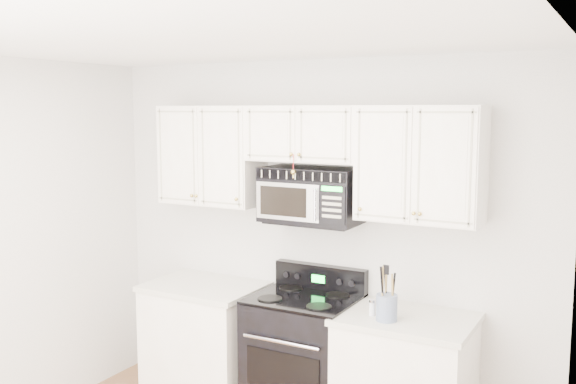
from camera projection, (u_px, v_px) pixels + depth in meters
The scene contains 8 objects.
room at pixel (164, 299), 3.22m from camera, with size 3.51×3.51×2.61m.
base_cabinet_left at pixel (206, 346), 4.96m from camera, with size 0.86×0.65×0.92m.
range at pixel (304, 359), 4.56m from camera, with size 0.72×0.66×1.11m.
upper_cabinets at pixel (307, 154), 4.51m from camera, with size 2.44×0.37×0.75m.
microwave at pixel (311, 195), 4.52m from camera, with size 0.70×0.40×0.39m.
utensil_crock at pixel (387, 306), 4.04m from camera, with size 0.13×0.13×0.36m.
shaker_salt at pixel (372, 307), 4.14m from camera, with size 0.04×0.04×0.10m.
shaker_pepper at pixel (380, 303), 4.23m from camera, with size 0.05×0.05×0.11m.
Camera 1 is at (2.05, -2.44, 2.25)m, focal length 40.00 mm.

